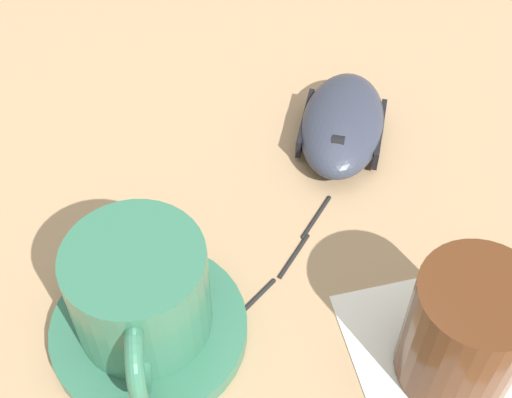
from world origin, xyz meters
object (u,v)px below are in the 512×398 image
at_px(saucer, 150,329).
at_px(computer_mouse, 342,124).
at_px(coffee_cup, 139,293).
at_px(drinking_glass, 466,332).

relative_size(saucer, computer_mouse, 0.96).
bearing_deg(computer_mouse, coffee_cup, -66.50).
bearing_deg(coffee_cup, computer_mouse, 113.50).
relative_size(computer_mouse, drinking_glass, 1.53).
bearing_deg(coffee_cup, saucer, 38.74).
xyz_separation_m(coffee_cup, drinking_glass, (0.11, 0.15, -0.00)).
xyz_separation_m(saucer, computer_mouse, (-0.09, 0.20, 0.01)).
distance_m(saucer, drinking_glass, 0.19).
distance_m(saucer, computer_mouse, 0.22).
relative_size(saucer, coffee_cup, 1.12).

